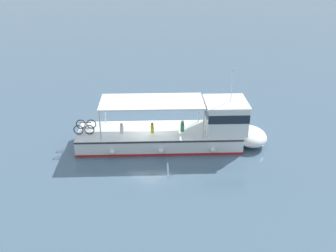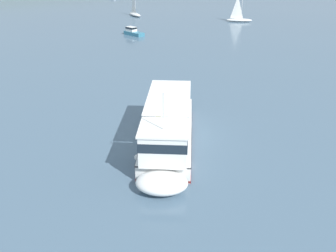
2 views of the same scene
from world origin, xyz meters
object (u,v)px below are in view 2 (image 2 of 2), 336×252
object	(u,v)px
ferry_main	(167,138)
motorboat_off_bow	(133,32)
sailboat_far_right	(239,19)
sailboat_horizon_west	(135,13)

from	to	relation	value
ferry_main	motorboat_off_bow	bearing A→B (deg)	56.53
motorboat_off_bow	sailboat_far_right	size ratio (longest dim) A/B	0.68
ferry_main	sailboat_horizon_west	distance (m)	57.84
ferry_main	motorboat_off_bow	size ratio (longest dim) A/B	3.04
motorboat_off_bow	sailboat_far_right	xyz separation A→B (m)	(22.47, -3.42, -0.00)
sailboat_far_right	motorboat_off_bow	bearing A→B (deg)	171.34
motorboat_off_bow	sailboat_horizon_west	world-z (taller)	sailboat_horizon_west
sailboat_far_right	sailboat_horizon_west	xyz separation A→B (m)	(-10.54, 18.71, 0.00)
sailboat_far_right	ferry_main	bearing A→B (deg)	-146.71
ferry_main	sailboat_far_right	world-z (taller)	sailboat_far_right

